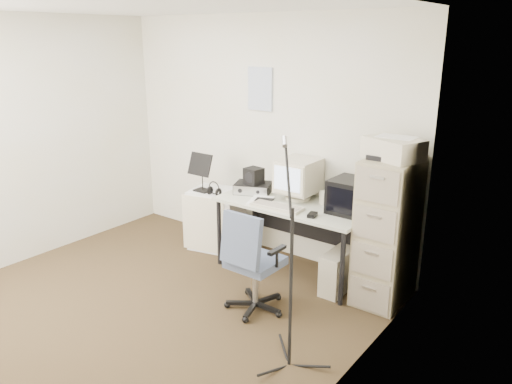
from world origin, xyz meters
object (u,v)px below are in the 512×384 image
Objects in this scene: office_chair at (255,260)px; filing_cabinet at (387,231)px; desk at (293,238)px; side_cart at (217,219)px.

filing_cabinet is at bearing 46.21° from office_chair.
desk is at bearing 100.45° from office_chair.
side_cart is (-1.14, 0.82, -0.13)m from office_chair.
office_chair is at bearing -80.44° from desk.
filing_cabinet is 1.18m from office_chair.
filing_cabinet is 1.41× the size of office_chair.
filing_cabinet reaches higher than office_chair.
filing_cabinet is 0.99m from desk.
office_chair is at bearing -134.68° from filing_cabinet.
office_chair reaches higher than desk.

